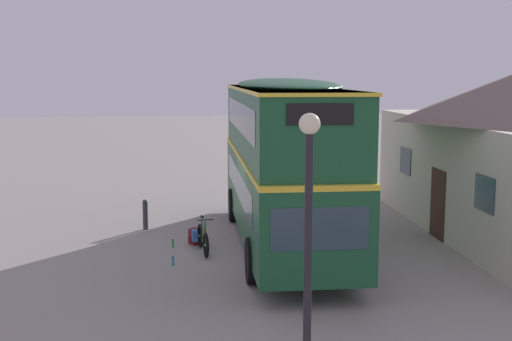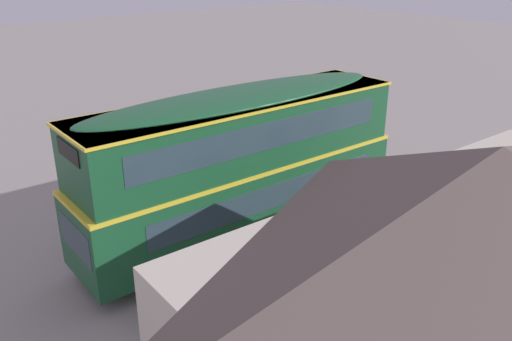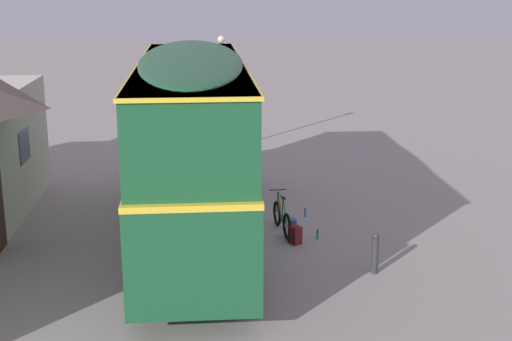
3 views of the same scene
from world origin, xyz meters
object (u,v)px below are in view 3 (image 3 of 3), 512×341
(backpack_on_ground, at_px, (295,234))
(touring_bicycle, at_px, (283,219))
(double_decker_bus, at_px, (192,140))
(water_bottle_green_metal, at_px, (317,234))
(street_lamp, at_px, (222,80))
(water_bottle_blue_sports, at_px, (305,213))
(kerb_bollard, at_px, (375,252))

(backpack_on_ground, bearing_deg, touring_bicycle, 13.00)
(double_decker_bus, xyz_separation_m, backpack_on_ground, (-0.42, -2.52, -2.39))
(water_bottle_green_metal, xyz_separation_m, street_lamp, (9.99, 1.94, 2.63))
(double_decker_bus, height_order, water_bottle_blue_sports, double_decker_bus)
(double_decker_bus, height_order, street_lamp, double_decker_bus)
(double_decker_bus, distance_m, water_bottle_green_metal, 4.04)
(street_lamp, relative_size, kerb_bollard, 4.55)
(backpack_on_ground, xyz_separation_m, street_lamp, (10.28, 1.31, 2.49))
(backpack_on_ground, bearing_deg, double_decker_bus, 80.45)
(water_bottle_green_metal, bearing_deg, touring_bicycle, 56.58)
(double_decker_bus, xyz_separation_m, touring_bicycle, (0.41, -2.32, -2.27))
(double_decker_bus, relative_size, street_lamp, 2.42)
(double_decker_bus, distance_m, street_lamp, 9.93)
(kerb_bollard, bearing_deg, backpack_on_ground, 36.88)
(water_bottle_blue_sports, relative_size, kerb_bollard, 0.24)
(water_bottle_green_metal, xyz_separation_m, kerb_bollard, (-2.31, -0.89, 0.38))
(backpack_on_ground, bearing_deg, water_bottle_blue_sports, -16.15)
(water_bottle_blue_sports, height_order, water_bottle_green_metal, water_bottle_green_metal)
(water_bottle_green_metal, distance_m, kerb_bollard, 2.50)
(water_bottle_blue_sports, relative_size, street_lamp, 0.05)
(touring_bicycle, bearing_deg, water_bottle_blue_sports, -32.51)
(backpack_on_ground, relative_size, kerb_bollard, 0.51)
(water_bottle_blue_sports, bearing_deg, touring_bicycle, 147.49)
(water_bottle_green_metal, bearing_deg, backpack_on_ground, 114.82)
(backpack_on_ground, relative_size, water_bottle_green_metal, 2.05)
(backpack_on_ground, bearing_deg, water_bottle_green_metal, -65.18)
(touring_bicycle, xyz_separation_m, backpack_on_ground, (-0.83, -0.19, -0.12))
(double_decker_bus, xyz_separation_m, street_lamp, (9.86, -1.20, 0.10))
(double_decker_bus, xyz_separation_m, water_bottle_green_metal, (-0.13, -3.14, -2.53))
(touring_bicycle, bearing_deg, double_decker_bus, 99.89)
(touring_bicycle, height_order, street_lamp, street_lamp)
(double_decker_bus, relative_size, backpack_on_ground, 21.42)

